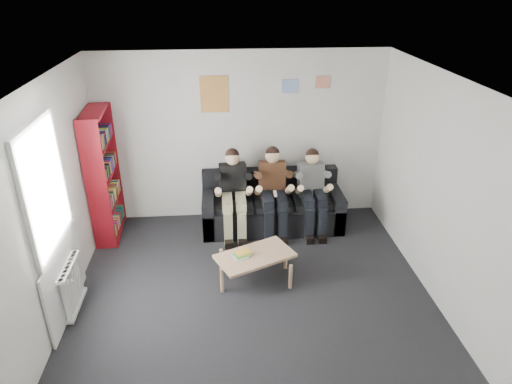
# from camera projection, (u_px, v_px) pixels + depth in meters

# --- Properties ---
(room_shell) EXTENTS (5.00, 5.00, 5.00)m
(room_shell) POSITION_uv_depth(u_px,v_px,m) (254.00, 213.00, 4.95)
(room_shell) COLOR black
(room_shell) RESTS_ON ground
(sofa) EXTENTS (2.19, 0.90, 0.85)m
(sofa) POSITION_uv_depth(u_px,v_px,m) (272.00, 207.00, 7.31)
(sofa) COLOR black
(sofa) RESTS_ON ground
(bookshelf) EXTENTS (0.30, 0.89, 1.98)m
(bookshelf) POSITION_uv_depth(u_px,v_px,m) (104.00, 176.00, 6.74)
(bookshelf) COLOR maroon
(bookshelf) RESTS_ON ground
(coffee_table) EXTENTS (0.98, 0.54, 0.39)m
(coffee_table) POSITION_uv_depth(u_px,v_px,m) (255.00, 258.00, 5.95)
(coffee_table) COLOR tan
(coffee_table) RESTS_ON ground
(game_cases) EXTENTS (0.23, 0.20, 0.05)m
(game_cases) POSITION_uv_depth(u_px,v_px,m) (242.00, 255.00, 5.89)
(game_cases) COLOR beige
(game_cases) RESTS_ON coffee_table
(person_left) EXTENTS (0.41, 0.87, 1.33)m
(person_left) POSITION_uv_depth(u_px,v_px,m) (234.00, 194.00, 6.93)
(person_left) COLOR black
(person_left) RESTS_ON sofa
(person_middle) EXTENTS (0.41, 0.89, 1.34)m
(person_middle) POSITION_uv_depth(u_px,v_px,m) (273.00, 192.00, 6.97)
(person_middle) COLOR #54321C
(person_middle) RESTS_ON sofa
(person_right) EXTENTS (0.39, 0.83, 1.29)m
(person_right) POSITION_uv_depth(u_px,v_px,m) (313.00, 192.00, 7.03)
(person_right) COLOR silver
(person_right) RESTS_ON sofa
(radiator) EXTENTS (0.10, 0.64, 0.60)m
(radiator) POSITION_uv_depth(u_px,v_px,m) (72.00, 286.00, 5.40)
(radiator) COLOR white
(radiator) RESTS_ON ground
(window) EXTENTS (0.05, 1.30, 2.36)m
(window) POSITION_uv_depth(u_px,v_px,m) (55.00, 238.00, 5.10)
(window) COLOR white
(window) RESTS_ON room_shell
(poster_large) EXTENTS (0.42, 0.01, 0.55)m
(poster_large) POSITION_uv_depth(u_px,v_px,m) (214.00, 94.00, 6.84)
(poster_large) COLOR gold
(poster_large) RESTS_ON room_shell
(poster_blue) EXTENTS (0.25, 0.01, 0.20)m
(poster_blue) POSITION_uv_depth(u_px,v_px,m) (290.00, 86.00, 6.89)
(poster_blue) COLOR #4383E7
(poster_blue) RESTS_ON room_shell
(poster_pink) EXTENTS (0.22, 0.01, 0.18)m
(poster_pink) POSITION_uv_depth(u_px,v_px,m) (323.00, 82.00, 6.90)
(poster_pink) COLOR #C23C85
(poster_pink) RESTS_ON room_shell
(poster_sign) EXTENTS (0.20, 0.01, 0.14)m
(poster_sign) POSITION_uv_depth(u_px,v_px,m) (173.00, 82.00, 6.71)
(poster_sign) COLOR white
(poster_sign) RESTS_ON room_shell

